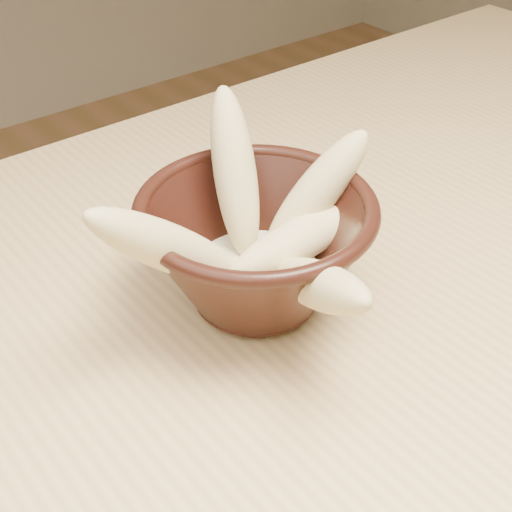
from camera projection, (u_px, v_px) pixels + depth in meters
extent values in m
cube|color=#DAB778|center=(442.00, 252.00, 0.68)|extent=(1.20, 0.80, 0.04)
cylinder|color=tan|center=(456.00, 223.00, 1.39)|extent=(0.05, 0.05, 0.71)
cylinder|color=black|center=(256.00, 299.00, 0.59)|extent=(0.08, 0.08, 0.01)
cylinder|color=black|center=(256.00, 281.00, 0.58)|extent=(0.08, 0.08, 0.01)
torus|color=black|center=(256.00, 208.00, 0.54)|extent=(0.19, 0.19, 0.01)
cylinder|color=#F7F1C6|center=(256.00, 272.00, 0.57)|extent=(0.11, 0.11, 0.01)
ellipsoid|color=#E4CB86|center=(235.00, 173.00, 0.57)|extent=(0.07, 0.11, 0.14)
ellipsoid|color=#E4CB86|center=(172.00, 249.00, 0.50)|extent=(0.14, 0.04, 0.13)
ellipsoid|color=#E4CB86|center=(316.00, 193.00, 0.57)|extent=(0.11, 0.06, 0.12)
ellipsoid|color=#E4CB86|center=(300.00, 239.00, 0.56)|extent=(0.13, 0.04, 0.04)
ellipsoid|color=#E4CB86|center=(318.00, 285.00, 0.50)|extent=(0.07, 0.15, 0.10)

